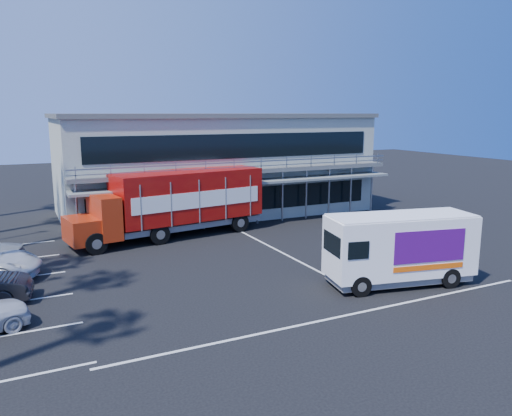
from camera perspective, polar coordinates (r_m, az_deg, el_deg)
name	(u,v)px	position (r m, az deg, el deg)	size (l,w,h in m)	color
ground	(269,270)	(23.84, 1.55, -7.13)	(120.00, 120.00, 0.00)	black
building	(214,163)	(37.74, -4.87, 5.17)	(22.40, 12.00, 7.30)	#959C8F
red_truck	(176,201)	(30.19, -9.10, 0.80)	(11.96, 4.45, 3.93)	#A4260D
white_van	(400,248)	(22.40, 16.11, -4.39)	(6.62, 3.40, 3.09)	white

